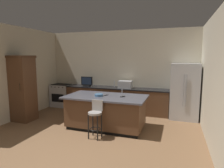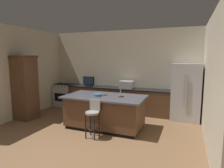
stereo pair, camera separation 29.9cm
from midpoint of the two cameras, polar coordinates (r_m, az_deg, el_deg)
The scene contains 17 objects.
ground_plane at distance 4.15m, azimuth -15.25°, elevation -21.38°, with size 16.65×16.65×0.00m, color brown.
wall_back at distance 7.39m, azimuth 4.06°, elevation 3.94°, with size 6.15×0.12×3.00m, color beige.
wall_left at distance 7.13m, azimuth -24.21°, elevation 3.11°, with size 0.12×4.56×3.00m, color beige.
wall_right at distance 5.01m, azimuth 28.94°, elevation 1.04°, with size 0.12×4.56×3.00m, color beige.
counter_back at distance 7.20m, azimuth 2.68°, elevation -4.60°, with size 3.86×0.62×0.90m.
kitchen_island at distance 5.57m, azimuth -0.58°, elevation -8.11°, with size 2.27×1.23×0.93m.
refrigerator at distance 6.66m, azimuth 22.20°, elevation -2.20°, with size 0.88×0.79×1.81m.
range_oven at distance 8.23m, azimuth -12.83°, elevation -3.14°, with size 0.78×0.63×0.92m.
cabinet_tower at distance 6.76m, azimuth -23.26°, elevation -0.69°, with size 0.68×0.62×2.06m.
microwave at distance 6.98m, azimuth 5.56°, elevation -0.18°, with size 0.48×0.36×0.26m, color #B7BABF.
tv_monitor at distance 7.49m, azimuth -5.77°, elevation 0.68°, with size 0.46×0.16×0.37m.
sink_faucet_back at distance 7.22m, azimuth 2.30°, elevation 0.03°, with size 0.02×0.02×0.24m, color #B2B2B7.
sink_faucet_island at distance 5.28m, azimuth 4.18°, elevation -2.74°, with size 0.02×0.02×0.22m, color #B2B2B7.
bar_stool_center at distance 4.90m, azimuth -3.90°, elevation -9.28°, with size 0.34×0.34×0.95m.
fruit_bowl at distance 5.44m, azimuth -2.68°, elevation -3.25°, with size 0.24×0.24×0.06m, color #3F668C.
cell_phone at distance 5.56m, azimuth -0.49°, elevation -3.30°, with size 0.07×0.15×0.01m, color black.
tv_remote at distance 5.33m, azimuth 4.34°, elevation -3.75°, with size 0.04×0.17×0.02m, color black.
Camera 2 is at (2.37, -2.81, 2.02)m, focal length 30.94 mm.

